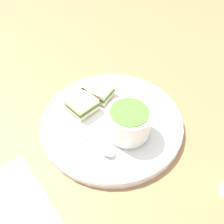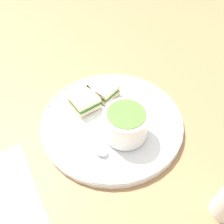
# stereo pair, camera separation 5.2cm
# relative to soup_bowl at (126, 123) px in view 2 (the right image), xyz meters

# --- Properties ---
(ground_plane) EXTENTS (2.40, 2.40, 0.00)m
(ground_plane) POSITION_rel_soup_bowl_xyz_m (-0.06, 0.01, -0.05)
(ground_plane) COLOR #9E754C
(plate) EXTENTS (0.35, 0.35, 0.02)m
(plate) POSITION_rel_soup_bowl_xyz_m (-0.06, 0.01, -0.04)
(plate) COLOR white
(plate) RESTS_ON ground_plane
(soup_bowl) EXTENTS (0.10, 0.10, 0.07)m
(soup_bowl) POSITION_rel_soup_bowl_xyz_m (0.00, 0.00, 0.00)
(soup_bowl) COLOR white
(soup_bowl) RESTS_ON plate
(spoon) EXTENTS (0.13, 0.02, 0.01)m
(spoon) POSITION_rel_soup_bowl_xyz_m (-0.01, -0.07, -0.03)
(spoon) COLOR silver
(spoon) RESTS_ON plate
(sandwich_half_near) EXTENTS (0.07, 0.07, 0.03)m
(sandwich_half_near) POSITION_rel_soup_bowl_xyz_m (-0.13, 0.05, -0.02)
(sandwich_half_near) COLOR beige
(sandwich_half_near) RESTS_ON plate
(sandwich_half_far) EXTENTS (0.07, 0.07, 0.03)m
(sandwich_half_far) POSITION_rel_soup_bowl_xyz_m (-0.13, -0.01, -0.02)
(sandwich_half_far) COLOR beige
(sandwich_half_far) RESTS_ON plate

